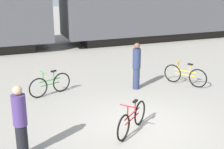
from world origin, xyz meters
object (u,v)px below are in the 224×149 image
freight_train (56,0)px  person_in_navy (137,66)px  bicycle_green (50,85)px  bicycle_maroon (132,119)px  bicycle_yellow (185,75)px  person_in_purple (20,122)px

freight_train → person_in_navy: size_ratio=31.29×
freight_train → bicycle_green: freight_train is taller
freight_train → bicycle_maroon: (-0.39, -11.85, -2.47)m
bicycle_maroon → bicycle_green: bicycle_green is taller
freight_train → person_in_navy: bearing=-81.9°
freight_train → bicycle_maroon: bearing=-91.9°
bicycle_green → person_in_navy: size_ratio=0.90×
freight_train → bicycle_yellow: (3.25, -8.95, -2.46)m
freight_train → bicycle_yellow: bearing=-70.0°
bicycle_green → bicycle_maroon: bearing=-67.0°
bicycle_green → person_in_purple: person_in_purple is taller
bicycle_green → person_in_purple: size_ratio=0.90×
freight_train → bicycle_maroon: freight_train is taller
bicycle_maroon → person_in_navy: person_in_navy is taller
bicycle_maroon → bicycle_yellow: bicycle_yellow is taller
freight_train → person_in_navy: 8.99m
bicycle_yellow → person_in_navy: person_in_navy is taller
person_in_purple → bicycle_maroon: bearing=107.1°
person_in_purple → person_in_navy: person_in_navy is taller
freight_train → bicycle_green: 8.73m
bicycle_yellow → bicycle_green: bearing=171.1°
person_in_navy → bicycle_maroon: bearing=-25.3°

